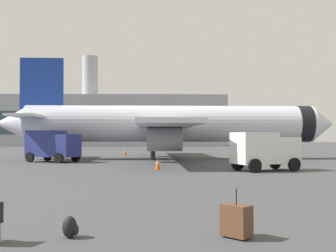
% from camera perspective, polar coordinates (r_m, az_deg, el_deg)
% --- Properties ---
extents(airplane_at_gate, '(35.69, 32.13, 10.50)m').
position_cam_1_polar(airplane_at_gate, '(42.64, 0.21, 0.26)').
color(airplane_at_gate, silver).
rests_on(airplane_at_gate, ground).
extents(service_truck, '(5.28, 4.17, 2.90)m').
position_cam_1_polar(service_truck, '(38.79, -15.91, -2.51)').
color(service_truck, navy).
rests_on(service_truck, ground).
extents(cargo_van, '(4.82, 3.55, 2.60)m').
position_cam_1_polar(cargo_van, '(28.26, 13.40, -3.20)').
color(cargo_van, white).
rests_on(cargo_van, ground).
extents(safety_cone_near, '(0.44, 0.44, 0.63)m').
position_cam_1_polar(safety_cone_near, '(44.36, -16.45, -4.07)').
color(safety_cone_near, '#F2590C').
rests_on(safety_cone_near, ground).
extents(safety_cone_mid, '(0.44, 0.44, 0.77)m').
position_cam_1_polar(safety_cone_mid, '(52.26, -6.06, -3.67)').
color(safety_cone_mid, '#F2590C').
rests_on(safety_cone_mid, ground).
extents(safety_cone_far, '(0.44, 0.44, 0.79)m').
position_cam_1_polar(safety_cone_far, '(28.48, -1.46, -5.37)').
color(safety_cone_far, '#F2590C').
rests_on(safety_cone_far, ground).
extents(rolling_suitcase, '(0.73, 0.74, 1.10)m').
position_cam_1_polar(rolling_suitcase, '(9.47, 9.57, -12.93)').
color(rolling_suitcase, brown).
rests_on(rolling_suitcase, ground).
extents(traveller_backpack, '(0.36, 0.40, 0.48)m').
position_cam_1_polar(traveller_backpack, '(9.65, -13.54, -13.66)').
color(traveller_backpack, black).
rests_on(traveller_backpack, ground).
extents(terminal_building, '(73.65, 22.39, 25.52)m').
position_cam_1_polar(terminal_building, '(117.94, -10.50, 0.66)').
color(terminal_building, '#9EA3AD').
rests_on(terminal_building, ground).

